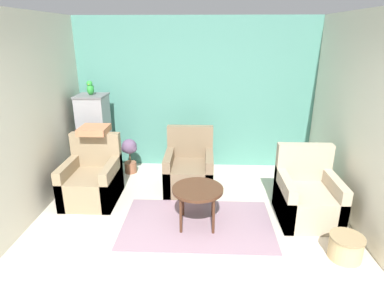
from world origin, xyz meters
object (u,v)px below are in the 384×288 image
coffee_table (198,192)px  armchair_right (307,197)px  armchair_left (92,181)px  birdcage (95,136)px  armchair_middle (189,170)px  wicker_basket (346,246)px  parrot (90,88)px  potted_plant (129,152)px

coffee_table → armchair_right: (1.48, 0.24, -0.18)m
armchair_left → birdcage: size_ratio=0.68×
armchair_middle → wicker_basket: bearing=-42.2°
birdcage → parrot: 0.83m
coffee_table → armchair_right: armchair_right is taller
armchair_right → wicker_basket: (0.21, -0.84, -0.15)m
armchair_right → armchair_middle: bearing=153.1°
armchair_left → birdcage: (-0.23, 0.96, 0.41)m
coffee_table → armchair_left: armchair_left is taller
coffee_table → parrot: parrot is taller
coffee_table → armchair_right: bearing=9.3°
birdcage → parrot: size_ratio=5.84×
coffee_table → armchair_middle: armchair_middle is taller
potted_plant → parrot: bearing=-175.8°
armchair_middle → birdcage: bearing=162.9°
coffee_table → armchair_right: 1.51m
coffee_table → armchair_left: bearing=158.7°
armchair_right → birdcage: size_ratio=0.68×
coffee_table → armchair_left: size_ratio=0.68×
birdcage → parrot: bearing=90.0°
armchair_left → potted_plant: bearing=71.2°
armchair_middle → coffee_table: bearing=-81.4°
armchair_middle → wicker_basket: (1.85, -1.68, -0.15)m
parrot → potted_plant: (0.58, 0.04, -1.15)m
armchair_left → armchair_right: same height
birdcage → parrot: (-0.00, 0.00, 0.83)m
coffee_table → parrot: (-1.84, 1.59, 1.06)m
parrot → potted_plant: 1.29m
coffee_table → birdcage: (-1.84, 1.59, 0.23)m
armchair_middle → wicker_basket: 2.50m
potted_plant → coffee_table: bearing=-52.2°
parrot → birdcage: bearing=-90.0°
coffee_table → armchair_middle: 1.10m
armchair_right → armchair_left: bearing=172.9°
armchair_right → parrot: (-3.33, 1.35, 1.24)m
coffee_table → armchair_left: (-1.61, 0.63, -0.18)m
armchair_left → birdcage: birdcage is taller
armchair_right → birdcage: birdcage is taller
armchair_right → birdcage: 3.61m
armchair_right → potted_plant: (-2.75, 1.39, 0.09)m
armchair_middle → parrot: (-1.68, 0.52, 1.24)m
parrot → wicker_basket: 4.38m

